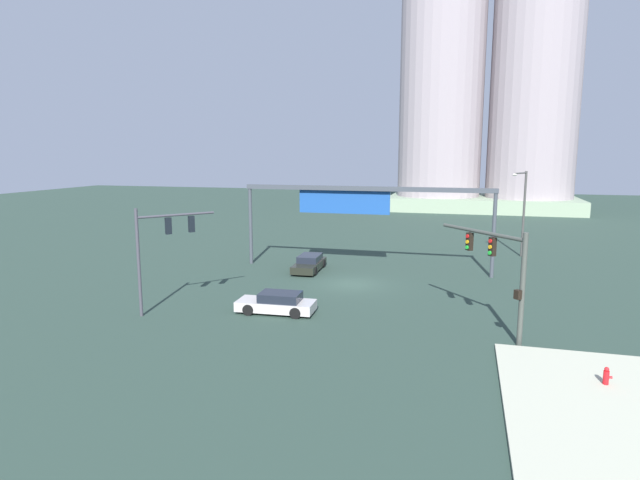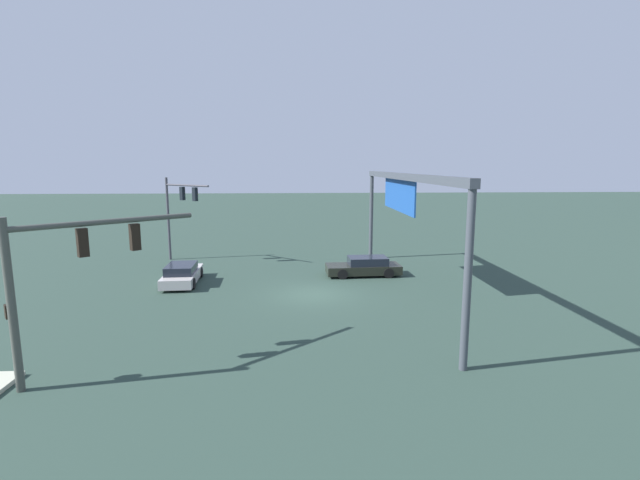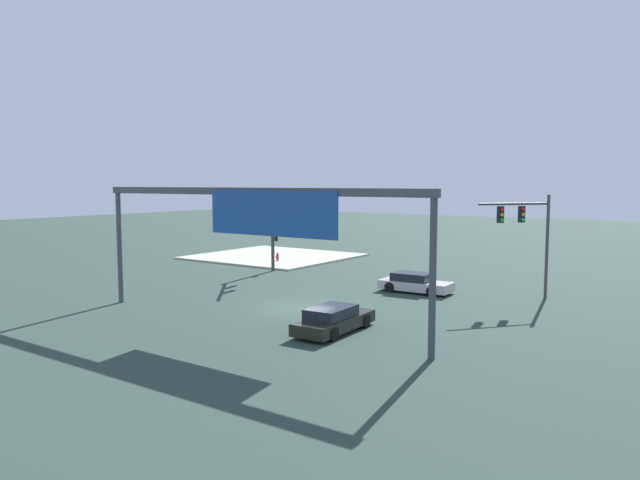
# 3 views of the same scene
# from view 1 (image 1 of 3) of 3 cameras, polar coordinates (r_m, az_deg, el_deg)

# --- Properties ---
(ground_plane) EXTENTS (185.10, 185.10, 0.00)m
(ground_plane) POSITION_cam_1_polar(r_m,az_deg,el_deg) (37.73, 3.42, -4.73)
(ground_plane) COLOR #283B33
(traffic_signal_near_corner) EXTENTS (3.04, 3.69, 6.13)m
(traffic_signal_near_corner) POSITION_cam_1_polar(r_m,az_deg,el_deg) (31.65, -16.58, 0.04)
(traffic_signal_near_corner) COLOR #3D3C45
(traffic_signal_near_corner) RESTS_ON ground
(traffic_signal_opposite_side) EXTENTS (4.07, 5.04, 5.49)m
(traffic_signal_opposite_side) POSITION_cam_1_polar(r_m,az_deg,el_deg) (27.88, 18.71, -2.30)
(traffic_signal_opposite_side) COLOR #3C413C
(traffic_signal_opposite_side) RESTS_ON ground
(streetlamp_curved_arm) EXTENTS (1.48, 2.45, 7.56)m
(streetlamp_curved_arm) POSITION_cam_1_polar(r_m,az_deg,el_deg) (49.93, 20.83, 3.32)
(streetlamp_curved_arm) COLOR #3F3F3C
(streetlamp_curved_arm) RESTS_ON ground
(overhead_sign_gantry) EXTENTS (19.54, 0.43, 6.59)m
(overhead_sign_gantry) POSITION_cam_1_polar(r_m,az_deg,el_deg) (41.55, 4.25, 4.19)
(overhead_sign_gantry) COLOR #3B4048
(overhead_sign_gantry) RESTS_ON ground
(sedan_car_approaching) EXTENTS (4.55, 2.04, 1.21)m
(sedan_car_approaching) POSITION_cam_1_polar(r_m,az_deg,el_deg) (31.07, -4.60, -6.74)
(sedan_car_approaching) COLOR #B9B3B0
(sedan_car_approaching) RESTS_ON ground
(sedan_car_waiting_far) EXTENTS (2.02, 4.78, 1.21)m
(sedan_car_waiting_far) POSITION_cam_1_polar(r_m,az_deg,el_deg) (41.82, -1.15, -2.51)
(sedan_car_waiting_far) COLOR black
(sedan_car_waiting_far) RESTS_ON ground
(fire_hydrant_on_curb) EXTENTS (0.33, 0.22, 0.71)m
(fire_hydrant_on_curb) POSITION_cam_1_polar(r_m,az_deg,el_deg) (24.38, 28.27, -12.69)
(fire_hydrant_on_curb) COLOR red
(fire_hydrant_on_curb) RESTS_ON sidewalk_corner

